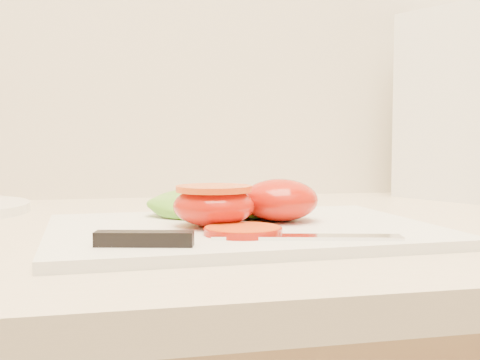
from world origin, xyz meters
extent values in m
cube|color=beige|center=(0.00, 1.68, 0.92)|extent=(3.92, 0.65, 0.03)
cube|color=silver|center=(-0.23, 1.59, 0.94)|extent=(0.39, 0.28, 0.01)
ellipsoid|color=#BC1800|center=(-0.19, 1.62, 0.96)|extent=(0.08, 0.08, 0.04)
ellipsoid|color=#BC1800|center=(-0.26, 1.59, 0.96)|extent=(0.08, 0.08, 0.04)
cylinder|color=#BF2C05|center=(-0.26, 1.59, 0.98)|extent=(0.08, 0.08, 0.01)
cylinder|color=orange|center=(-0.25, 1.54, 0.94)|extent=(0.07, 0.07, 0.01)
ellipsoid|color=#68B730|center=(-0.25, 1.67, 0.95)|extent=(0.16, 0.13, 0.03)
ellipsoid|color=#68B730|center=(-0.20, 1.68, 0.95)|extent=(0.15, 0.15, 0.03)
cube|color=silver|center=(-0.20, 1.50, 0.94)|extent=(0.17, 0.06, 0.00)
cube|color=black|center=(-0.34, 1.50, 0.95)|extent=(0.08, 0.04, 0.01)
camera|label=1|loc=(-0.37, 1.01, 1.03)|focal=45.00mm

